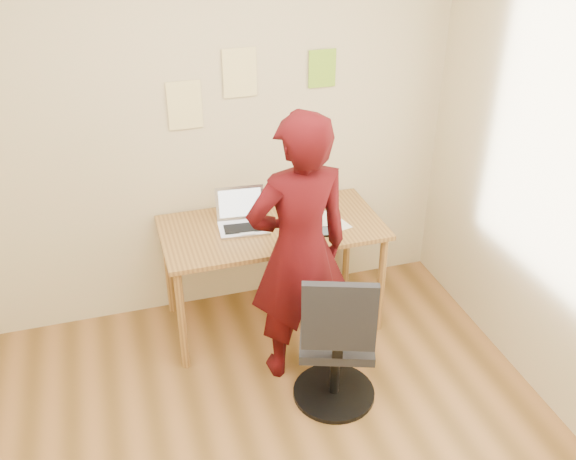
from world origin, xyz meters
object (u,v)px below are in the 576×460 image
object	(u,v)px
desk	(272,238)
office_chair	(336,349)
laptop	(242,218)
person	(299,251)
phone	(326,232)

from	to	relation	value
desk	office_chair	distance (m)	0.91
desk	laptop	size ratio (longest dim) A/B	4.22
office_chair	person	xyz separation A→B (m)	(-0.10, 0.37, 0.44)
desk	office_chair	world-z (taller)	office_chair
desk	office_chair	size ratio (longest dim) A/B	1.51
laptop	person	xyz separation A→B (m)	(0.20, -0.55, 0.05)
office_chair	person	bearing A→B (deg)	125.39
desk	laptop	world-z (taller)	laptop
laptop	phone	size ratio (longest dim) A/B	2.53
phone	laptop	bearing A→B (deg)	166.34
laptop	office_chair	size ratio (longest dim) A/B	0.36
phone	office_chair	xyz separation A→B (m)	(-0.18, -0.68, -0.35)
person	desk	bearing A→B (deg)	-91.32
phone	person	bearing A→B (deg)	-118.83
phone	office_chair	world-z (taller)	office_chair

